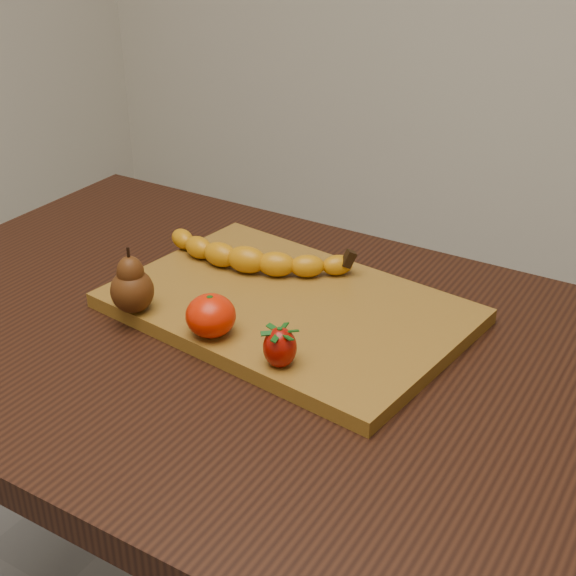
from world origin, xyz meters
The scene contains 6 objects.
table centered at (0.00, 0.00, 0.66)m, with size 1.00×0.70×0.76m.
cutting_board centered at (0.06, 0.07, 0.77)m, with size 0.45×0.30×0.02m, color brown.
banana centered at (-0.03, 0.11, 0.80)m, with size 0.24×0.06×0.04m, color #C27E09, non-canonical shape.
pear centered at (-0.10, -0.06, 0.82)m, with size 0.06×0.06×0.09m, color #4C260C, non-canonical shape.
mandarin centered at (0.02, -0.05, 0.81)m, with size 0.06×0.06×0.05m, color red.
strawberry centered at (0.13, -0.06, 0.80)m, with size 0.04×0.04×0.05m, color #910B03, non-canonical shape.
Camera 1 is at (0.53, -0.72, 1.29)m, focal length 50.00 mm.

